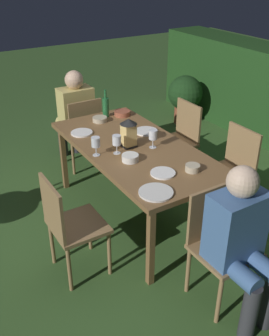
# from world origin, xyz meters

# --- Properties ---
(ground_plane) EXTENTS (16.00, 16.00, 0.00)m
(ground_plane) POSITION_xyz_m (0.00, 0.00, 0.00)
(ground_plane) COLOR #385B28
(dining_table) EXTENTS (1.83, 0.89, 0.76)m
(dining_table) POSITION_xyz_m (0.00, 0.00, 0.70)
(dining_table) COLOR brown
(dining_table) RESTS_ON ground
(chair_head_far) EXTENTS (0.40, 0.42, 0.87)m
(chair_head_far) POSITION_xyz_m (1.16, 0.00, 0.49)
(chair_head_far) COLOR #937047
(chair_head_far) RESTS_ON ground
(person_in_blue) EXTENTS (0.48, 0.38, 1.15)m
(person_in_blue) POSITION_xyz_m (1.36, 0.00, 0.64)
(person_in_blue) COLOR #426699
(person_in_blue) RESTS_ON ground
(chair_side_right_b) EXTENTS (0.42, 0.40, 0.87)m
(chair_side_right_b) POSITION_xyz_m (0.41, 0.84, 0.49)
(chair_side_right_b) COLOR #937047
(chair_side_right_b) RESTS_ON ground
(chair_side_left_b) EXTENTS (0.42, 0.40, 0.87)m
(chair_side_left_b) POSITION_xyz_m (0.41, -0.84, 0.49)
(chair_side_left_b) COLOR #937047
(chair_side_left_b) RESTS_ON ground
(chair_head_near) EXTENTS (0.40, 0.42, 0.87)m
(chair_head_near) POSITION_xyz_m (-1.16, 0.00, 0.49)
(chair_head_near) COLOR #937047
(chair_head_near) RESTS_ON ground
(person_in_mustard) EXTENTS (0.48, 0.38, 1.15)m
(person_in_mustard) POSITION_xyz_m (-1.36, 0.00, 0.64)
(person_in_mustard) COLOR tan
(person_in_mustard) RESTS_ON ground
(chair_side_right_a) EXTENTS (0.42, 0.40, 0.87)m
(chair_side_right_a) POSITION_xyz_m (-0.41, 0.84, 0.49)
(chair_side_right_a) COLOR #937047
(chair_side_right_a) RESTS_ON ground
(lantern_centerpiece) EXTENTS (0.15, 0.15, 0.27)m
(lantern_centerpiece) POSITION_xyz_m (-0.03, -0.05, 0.91)
(lantern_centerpiece) COLOR black
(lantern_centerpiece) RESTS_ON dining_table
(green_bottle_on_table) EXTENTS (0.07, 0.07, 0.29)m
(green_bottle_on_table) POSITION_xyz_m (-0.78, 0.12, 0.87)
(green_bottle_on_table) COLOR #1E5B2D
(green_bottle_on_table) RESTS_ON dining_table
(wine_glass_a) EXTENTS (0.08, 0.08, 0.17)m
(wine_glass_a) POSITION_xyz_m (0.11, 0.12, 0.88)
(wine_glass_a) COLOR silver
(wine_glass_a) RESTS_ON dining_table
(wine_glass_b) EXTENTS (0.08, 0.08, 0.17)m
(wine_glass_b) POSITION_xyz_m (0.04, -0.21, 0.88)
(wine_glass_b) COLOR silver
(wine_glass_b) RESTS_ON dining_table
(wine_glass_c) EXTENTS (0.08, 0.08, 0.17)m
(wine_glass_c) POSITION_xyz_m (-0.02, -0.38, 0.88)
(wine_glass_c) COLOR silver
(wine_glass_c) RESTS_ON dining_table
(plate_a) EXTENTS (0.23, 0.23, 0.01)m
(plate_a) POSITION_xyz_m (-0.21, 0.26, 0.77)
(plate_a) COLOR white
(plate_a) RESTS_ON dining_table
(plate_b) EXTENTS (0.20, 0.20, 0.01)m
(plate_b) POSITION_xyz_m (0.55, -0.07, 0.77)
(plate_b) COLOR white
(plate_b) RESTS_ON dining_table
(plate_c) EXTENTS (0.21, 0.21, 0.01)m
(plate_c) POSITION_xyz_m (-0.50, -0.29, 0.77)
(plate_c) COLOR white
(plate_c) RESTS_ON dining_table
(plate_d) EXTENTS (0.26, 0.26, 0.01)m
(plate_d) POSITION_xyz_m (0.76, -0.28, 0.77)
(plate_d) COLOR silver
(plate_d) RESTS_ON dining_table
(bowl_olives) EXTENTS (0.14, 0.14, 0.06)m
(bowl_olives) POSITION_xyz_m (0.22, -0.18, 0.79)
(bowl_olives) COLOR silver
(bowl_olives) RESTS_ON dining_table
(bowl_bread) EXTENTS (0.15, 0.15, 0.05)m
(bowl_bread) POSITION_xyz_m (-0.69, -0.00, 0.78)
(bowl_bread) COLOR #BCAD8E
(bowl_bread) RESTS_ON dining_table
(bowl_salad) EXTENTS (0.17, 0.17, 0.05)m
(bowl_salad) POSITION_xyz_m (-0.71, 0.28, 0.79)
(bowl_salad) COLOR #9E5138
(bowl_salad) RESTS_ON dining_table
(bowl_dip) EXTENTS (0.12, 0.12, 0.05)m
(bowl_dip) POSITION_xyz_m (0.63, 0.16, 0.79)
(bowl_dip) COLOR #BCAD8E
(bowl_dip) RESTS_ON dining_table
(potted_plant_by_hedge) EXTENTS (0.51, 0.51, 0.72)m
(potted_plant_by_hedge) POSITION_xyz_m (-1.67, 1.90, 0.42)
(potted_plant_by_hedge) COLOR brown
(potted_plant_by_hedge) RESTS_ON ground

